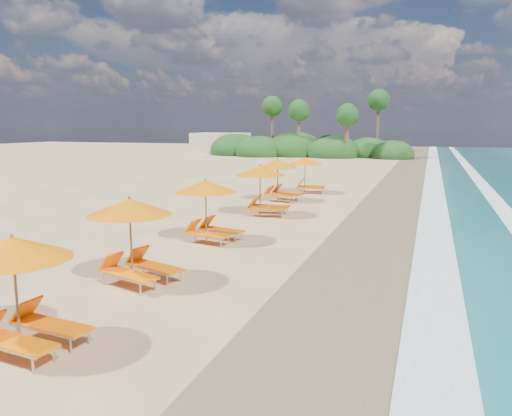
# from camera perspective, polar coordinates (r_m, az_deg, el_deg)

# --- Properties ---
(ground) EXTENTS (160.00, 160.00, 0.00)m
(ground) POSITION_cam_1_polar(r_m,az_deg,el_deg) (16.26, 0.00, -4.17)
(ground) COLOR #D8AF7F
(ground) RESTS_ON ground
(wet_sand) EXTENTS (4.00, 160.00, 0.01)m
(wet_sand) POSITION_cam_1_polar(r_m,az_deg,el_deg) (15.44, 14.20, -5.19)
(wet_sand) COLOR #7A6549
(wet_sand) RESTS_ON ground
(surf_foam) EXTENTS (4.00, 160.00, 0.01)m
(surf_foam) POSITION_cam_1_polar(r_m,az_deg,el_deg) (15.46, 24.27, -5.65)
(surf_foam) COLOR white
(surf_foam) RESTS_ON ground
(station_1) EXTENTS (2.32, 2.18, 2.03)m
(station_1) POSITION_cam_1_polar(r_m,az_deg,el_deg) (9.44, -25.25, -8.06)
(station_1) COLOR olive
(station_1) RESTS_ON ground
(station_2) EXTENTS (2.70, 2.64, 2.14)m
(station_2) POSITION_cam_1_polar(r_m,az_deg,el_deg) (12.51, -13.71, -2.98)
(station_2) COLOR olive
(station_2) RESTS_ON ground
(station_3) EXTENTS (2.54, 2.44, 2.10)m
(station_3) POSITION_cam_1_polar(r_m,az_deg,el_deg) (16.57, -5.32, 0.19)
(station_3) COLOR olive
(station_3) RESTS_ON ground
(station_4) EXTENTS (2.50, 2.35, 2.20)m
(station_4) POSITION_cam_1_polar(r_m,az_deg,el_deg) (21.35, 0.92, 2.46)
(station_4) COLOR olive
(station_4) RESTS_ON ground
(station_5) EXTENTS (2.67, 2.57, 2.18)m
(station_5) POSITION_cam_1_polar(r_m,az_deg,el_deg) (25.50, 2.83, 3.57)
(station_5) COLOR olive
(station_5) RESTS_ON ground
(station_6) EXTENTS (2.51, 2.40, 2.08)m
(station_6) POSITION_cam_1_polar(r_m,az_deg,el_deg) (28.70, 5.95, 4.08)
(station_6) COLOR olive
(station_6) RESTS_ON ground
(treeline) EXTENTS (25.80, 8.80, 9.74)m
(treeline) POSITION_cam_1_polar(r_m,az_deg,el_deg) (62.36, 5.29, 6.82)
(treeline) COLOR #163D14
(treeline) RESTS_ON ground
(beach_building) EXTENTS (7.00, 5.00, 2.80)m
(beach_building) POSITION_cam_1_polar(r_m,az_deg,el_deg) (68.60, -4.08, 7.42)
(beach_building) COLOR beige
(beach_building) RESTS_ON ground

